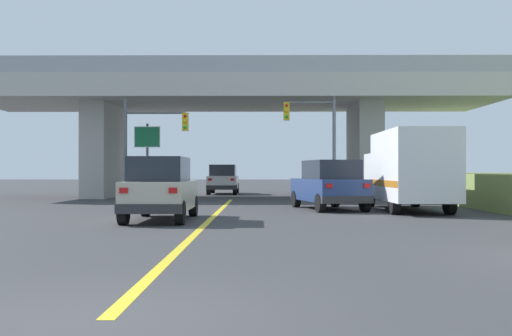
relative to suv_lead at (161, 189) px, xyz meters
name	(u,v)px	position (x,y,z in m)	size (l,w,h in m)	color
ground	(234,197)	(1.55, 17.29, -1.01)	(160.00, 160.00, 0.00)	#353538
overpass_bridge	(234,105)	(1.55, 17.29, 4.59)	(30.83, 8.70, 7.76)	#B7B5AD
lane_divider_stripe	(211,219)	(1.55, 0.64, -1.01)	(0.20, 27.24, 0.01)	yellow
suv_lead	(161,189)	(0.00, 0.00, 0.00)	(1.92, 4.60, 2.02)	#B7B29E
suv_crossing	(329,185)	(5.99, 5.58, 0.00)	(2.94, 4.99, 2.02)	navy
box_truck	(408,170)	(9.04, 4.76, 0.63)	(2.33, 7.23, 3.11)	silver
sedan_oncoming	(223,179)	(0.59, 22.75, 0.00)	(2.01, 4.72, 2.02)	silver
traffic_signal_nearside	(318,131)	(6.23, 13.21, 2.72)	(2.80, 0.36, 5.87)	slate
traffic_signal_farside	(147,136)	(-2.85, 12.96, 2.43)	(3.44, 0.36, 5.43)	#56595E
highway_sign	(147,144)	(-3.27, 15.15, 2.09)	(1.47, 0.17, 4.28)	#56595E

